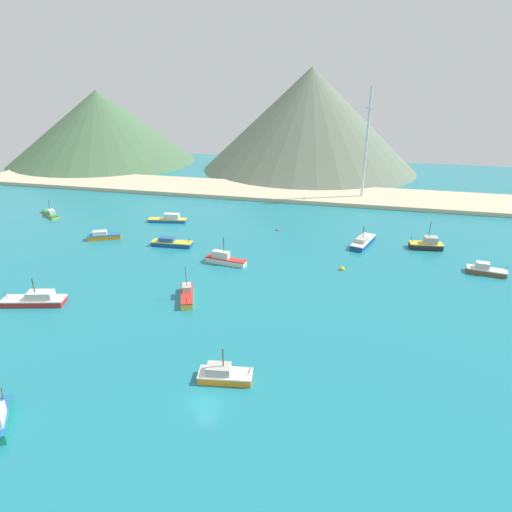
# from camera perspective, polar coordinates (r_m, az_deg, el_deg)

# --- Properties ---
(ground) EXTENTS (260.00, 280.00, 0.50)m
(ground) POSITION_cam_1_polar(r_m,az_deg,el_deg) (81.18, 0.51, -5.02)
(ground) COLOR teal
(fishing_boat_0) EXTENTS (7.49, 3.85, 4.87)m
(fishing_boat_0) POSITION_cam_1_polar(r_m,az_deg,el_deg) (59.87, -4.23, -15.20)
(fishing_boat_0) COLOR orange
(fishing_boat_0) RESTS_ON ground
(fishing_boat_1) EXTENTS (7.63, 3.57, 6.61)m
(fishing_boat_1) POSITION_cam_1_polar(r_m,az_deg,el_deg) (108.42, 21.49, 1.44)
(fishing_boat_1) COLOR #232328
(fishing_boat_1) RESTS_ON ground
(fishing_boat_3) EXTENTS (4.99, 8.57, 6.17)m
(fishing_boat_3) POSITION_cam_1_polar(r_m,az_deg,el_deg) (79.75, -9.02, -5.01)
(fishing_boat_3) COLOR gold
(fishing_boat_3) RESTS_ON ground
(fishing_boat_4) EXTENTS (9.33, 3.37, 5.95)m
(fishing_boat_4) POSITION_cam_1_polar(r_m,az_deg,el_deg) (93.23, -4.15, -0.41)
(fishing_boat_4) COLOR silver
(fishing_boat_4) RESTS_ON ground
(fishing_boat_5) EXTENTS (8.11, 5.64, 2.15)m
(fishing_boat_5) POSITION_cam_1_polar(r_m,az_deg,el_deg) (113.30, -19.34, 2.52)
(fishing_boat_5) COLOR orange
(fishing_boat_5) RESTS_ON ground
(fishing_boat_6) EXTENTS (10.65, 3.97, 2.39)m
(fishing_boat_6) POSITION_cam_1_polar(r_m,az_deg,el_deg) (121.87, -11.35, 4.78)
(fishing_boat_6) COLOR #1E5BA8
(fishing_boat_6) RESTS_ON ground
(fishing_boat_7) EXTENTS (9.02, 7.61, 4.66)m
(fishing_boat_7) POSITION_cam_1_polar(r_m,az_deg,el_deg) (138.30, -25.31, 5.09)
(fishing_boat_7) COLOR gold
(fishing_boat_7) RESTS_ON ground
(fishing_boat_8) EXTENTS (5.99, 10.71, 4.85)m
(fishing_boat_8) POSITION_cam_1_polar(r_m,az_deg,el_deg) (106.19, 13.83, 1.82)
(fishing_boat_8) COLOR #14478C
(fishing_boat_8) RESTS_ON ground
(fishing_boat_9) EXTENTS (9.75, 3.11, 2.20)m
(fishing_boat_9) POSITION_cam_1_polar(r_m,az_deg,el_deg) (104.59, -11.07, 1.72)
(fishing_boat_9) COLOR #14478C
(fishing_boat_9) RESTS_ON ground
(fishing_boat_11) EXTENTS (11.18, 5.62, 5.00)m
(fishing_boat_11) POSITION_cam_1_polar(r_m,az_deg,el_deg) (86.24, -26.89, -5.09)
(fishing_boat_11) COLOR red
(fishing_boat_11) RESTS_ON ground
(fishing_boat_12) EXTENTS (7.75, 3.56, 2.37)m
(fishing_boat_12) POSITION_cam_1_polar(r_m,az_deg,el_deg) (99.87, 27.87, -1.62)
(fishing_boat_12) COLOR brown
(fishing_boat_12) RESTS_ON ground
(buoy_0) EXTENTS (0.67, 0.67, 0.67)m
(buoy_0) POSITION_cam_1_polar(r_m,az_deg,el_deg) (113.19, 2.78, 3.42)
(buoy_0) COLOR red
(buoy_0) RESTS_ON ground
(buoy_1) EXTENTS (1.07, 1.07, 1.07)m
(buoy_1) POSITION_cam_1_polar(r_m,az_deg,el_deg) (92.01, 11.19, -1.68)
(buoy_1) COLOR gold
(buoy_1) RESTS_ON ground
(beach_strip) EXTENTS (247.00, 23.01, 1.20)m
(beach_strip) POSITION_cam_1_polar(r_m,az_deg,el_deg) (147.89, 6.84, 8.14)
(beach_strip) COLOR #C6B793
(beach_strip) RESTS_ON ground
(hill_west) EXTENTS (82.68, 82.68, 31.12)m
(hill_west) POSITION_cam_1_polar(r_m,az_deg,el_deg) (214.96, -19.72, 15.65)
(hill_west) COLOR #476B47
(hill_west) RESTS_ON ground
(hill_central) EXTENTS (88.94, 88.94, 40.25)m
(hill_central) POSITION_cam_1_polar(r_m,az_deg,el_deg) (189.12, 7.09, 17.34)
(hill_central) COLOR #60705B
(hill_central) RESTS_ON ground
(radio_tower) EXTENTS (3.44, 2.75, 34.36)m
(radio_tower) POSITION_cam_1_polar(r_m,az_deg,el_deg) (142.35, 14.26, 14.01)
(radio_tower) COLOR silver
(radio_tower) RESTS_ON ground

